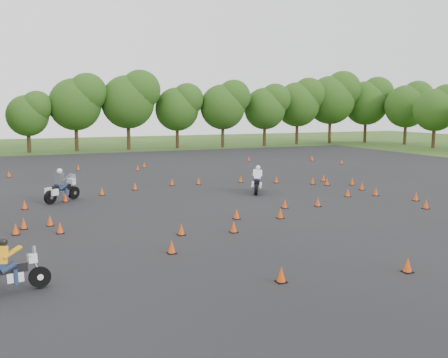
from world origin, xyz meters
TOP-DOWN VIEW (x-y plane):
  - ground at (0.00, 0.00)m, footprint 140.00×140.00m
  - asphalt_pad at (0.00, 6.00)m, footprint 62.00×62.00m
  - treeline at (2.71, 35.26)m, footprint 87.13×32.19m
  - traffic_cones at (-0.28, 5.89)m, footprint 36.79×32.75m
  - rider_grey at (-8.26, 7.20)m, footprint 2.33×2.05m
  - rider_yellow at (-10.80, -6.59)m, footprint 2.06×0.89m
  - rider_white at (2.73, 5.52)m, footprint 1.59×2.26m

SIDE VIEW (x-z plane):
  - ground at x=0.00m, z-range 0.00..0.00m
  - asphalt_pad at x=0.00m, z-range 0.01..0.01m
  - traffic_cones at x=-0.28m, z-range 0.01..0.46m
  - rider_yellow at x=-10.80m, z-range 0.00..1.54m
  - rider_white at x=2.73m, z-range 0.00..1.70m
  - rider_grey at x=-8.26m, z-range 0.00..1.85m
  - treeline at x=2.71m, z-range -0.85..10.06m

